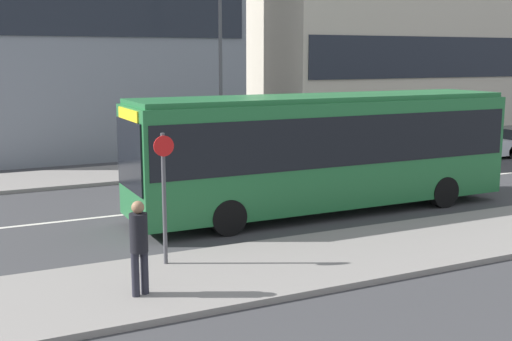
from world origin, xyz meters
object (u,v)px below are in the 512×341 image
object	(u,v)px
street_lamp	(220,56)
pedestrian_near_stop	(139,242)
bus_stop_sign	(164,189)
parked_car_0	(435,146)
city_bus	(324,146)

from	to	relation	value
street_lamp	pedestrian_near_stop	bearing A→B (deg)	-119.18
street_lamp	bus_stop_sign	bearing A→B (deg)	-118.62
bus_stop_sign	street_lamp	bearing A→B (deg)	61.38
parked_car_0	pedestrian_near_stop	distance (m)	19.28
parked_car_0	bus_stop_sign	distance (m)	17.63
pedestrian_near_stop	street_lamp	xyz separation A→B (m)	(6.77, 12.13, 3.42)
street_lamp	parked_car_0	bearing A→B (deg)	-10.56
bus_stop_sign	street_lamp	xyz separation A→B (m)	(5.76, 10.56, 2.80)
street_lamp	city_bus	bearing A→B (deg)	-89.10
city_bus	parked_car_0	size ratio (longest dim) A/B	2.65
pedestrian_near_stop	street_lamp	size ratio (longest dim) A/B	0.25
city_bus	street_lamp	xyz separation A→B (m)	(-0.12, 7.52, 2.60)
pedestrian_near_stop	street_lamp	distance (m)	14.31
parked_car_0	street_lamp	xyz separation A→B (m)	(-9.47, 1.77, 3.93)
parked_car_0	pedestrian_near_stop	xyz separation A→B (m)	(-16.24, -10.36, 0.51)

